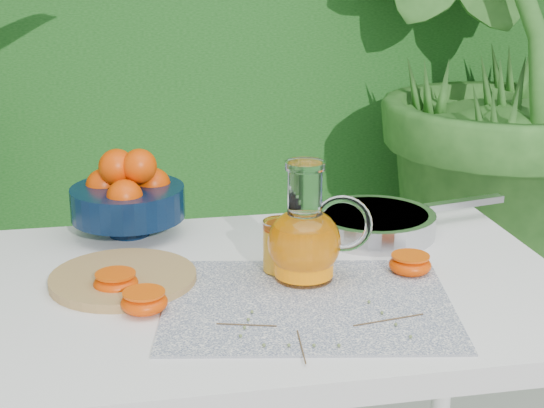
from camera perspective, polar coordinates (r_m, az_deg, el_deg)
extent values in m
imported|color=#2A5E20|center=(2.86, 14.00, 9.44)|extent=(2.56, 2.56, 1.83)
cube|color=white|center=(1.43, 0.15, -5.99)|extent=(1.00, 0.70, 0.04)
cylinder|color=white|center=(1.97, 11.60, -11.38)|extent=(0.04, 0.04, 0.71)
cube|color=#0B1B42|center=(1.33, 2.46, -6.79)|extent=(0.51, 0.43, 0.00)
cylinder|color=#A7854B|center=(1.43, -10.15, -5.04)|extent=(0.25, 0.25, 0.02)
cylinder|color=black|center=(1.65, -9.75, -1.49)|extent=(0.09, 0.09, 0.04)
cylinder|color=black|center=(1.63, -9.84, 0.11)|extent=(0.24, 0.24, 0.06)
sphere|color=#D54202|center=(1.66, -11.47, 1.21)|extent=(0.08, 0.08, 0.07)
sphere|color=#D54202|center=(1.65, -8.14, 1.30)|extent=(0.08, 0.08, 0.07)
sphere|color=#D54202|center=(1.58, -10.04, 0.44)|extent=(0.08, 0.08, 0.07)
sphere|color=#D54202|center=(1.68, -9.72, 1.55)|extent=(0.08, 0.08, 0.07)
sphere|color=#D54202|center=(1.62, -10.57, 2.51)|extent=(0.08, 0.08, 0.07)
sphere|color=#D54202|center=(1.60, -9.06, 2.58)|extent=(0.07, 0.07, 0.07)
cylinder|color=white|center=(1.42, 2.19, -4.92)|extent=(0.13, 0.13, 0.01)
ellipsoid|color=white|center=(1.40, 2.22, -2.65)|extent=(0.16, 0.16, 0.12)
cylinder|color=white|center=(1.37, 2.26, 0.92)|extent=(0.07, 0.07, 0.08)
cylinder|color=white|center=(1.35, 2.29, 2.65)|extent=(0.09, 0.09, 0.01)
torus|color=white|center=(1.38, 4.88, -1.35)|extent=(0.10, 0.05, 0.10)
cylinder|color=#D66E04|center=(1.40, 2.21, -3.14)|extent=(0.13, 0.13, 0.09)
cylinder|color=white|center=(1.43, 0.61, -2.89)|extent=(0.08, 0.08, 0.09)
cylinder|color=gold|center=(1.43, 0.61, -3.17)|extent=(0.07, 0.07, 0.07)
cylinder|color=#DE6006|center=(1.42, 0.62, -1.72)|extent=(0.06, 0.06, 0.00)
cylinder|color=#BCBCC1|center=(1.64, 6.95, -1.35)|extent=(0.29, 0.29, 0.04)
cylinder|color=silver|center=(1.63, 6.97, -0.75)|extent=(0.25, 0.25, 0.01)
cube|color=#BCBCC1|center=(1.74, 13.03, 0.07)|extent=(0.18, 0.06, 0.01)
ellipsoid|color=#D54202|center=(1.31, -8.73, -6.68)|extent=(0.09, 0.09, 0.03)
cylinder|color=#DE6006|center=(1.31, -8.77, -6.02)|extent=(0.08, 0.08, 0.00)
ellipsoid|color=#D54202|center=(1.39, -10.64, -5.37)|extent=(0.09, 0.09, 0.03)
cylinder|color=#DE6006|center=(1.38, -10.68, -4.74)|extent=(0.08, 0.08, 0.00)
ellipsoid|color=#D54202|center=(1.46, 9.43, -4.14)|extent=(0.09, 0.09, 0.03)
cylinder|color=#DE6006|center=(1.45, 9.46, -3.53)|extent=(0.08, 0.08, 0.00)
cylinder|color=#4E3A23|center=(1.19, 2.03, -9.73)|extent=(0.01, 0.10, 0.00)
sphere|color=#60723C|center=(1.19, -0.55, -9.63)|extent=(0.01, 0.01, 0.01)
sphere|color=#60723C|center=(1.19, 1.17, -9.63)|extent=(0.01, 0.01, 0.01)
sphere|color=#60723C|center=(1.19, 2.89, -9.63)|extent=(0.01, 0.01, 0.01)
sphere|color=#60723C|center=(1.19, 4.61, -9.62)|extent=(0.01, 0.01, 0.01)
cylinder|color=#4E3A23|center=(1.28, 8.00, -7.85)|extent=(0.12, 0.02, 0.00)
sphere|color=#60723C|center=(1.33, 6.65, -6.66)|extent=(0.01, 0.01, 0.01)
sphere|color=#60723C|center=(1.30, 7.54, -7.39)|extent=(0.01, 0.01, 0.01)
sphere|color=#60723C|center=(1.26, 8.47, -8.14)|extent=(0.01, 0.01, 0.01)
sphere|color=#60723C|center=(1.23, 9.47, -8.94)|extent=(0.01, 0.01, 0.01)
cylinder|color=#4E3A23|center=(1.25, -1.76, -8.26)|extent=(0.09, 0.03, 0.00)
sphere|color=#60723C|center=(1.22, -2.16, -9.00)|extent=(0.01, 0.01, 0.01)
sphere|color=#60723C|center=(1.24, -1.89, -8.44)|extent=(0.01, 0.01, 0.01)
sphere|color=#60723C|center=(1.26, -1.63, -7.90)|extent=(0.01, 0.01, 0.01)
sphere|color=#60723C|center=(1.29, -1.38, -7.38)|extent=(0.01, 0.01, 0.01)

